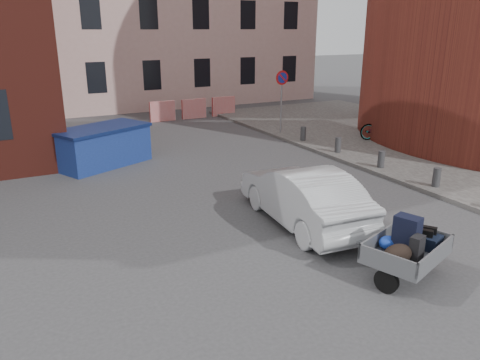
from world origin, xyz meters
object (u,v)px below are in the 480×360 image
dumpster (102,146)px  trailer (406,248)px  silver_car (303,196)px  bicycle (382,127)px

dumpster → trailer: bearing=-97.2°
dumpster → silver_car: bearing=-91.8°
silver_car → bicycle: 9.47m
trailer → silver_car: size_ratio=0.47×
trailer → bicycle: (7.56, 8.47, 0.03)m
trailer → bicycle: trailer is taller
silver_car → trailer: bearing=98.8°
silver_car → bicycle: size_ratio=2.15×
trailer → dumpster: bearing=88.7°
trailer → bicycle: 11.35m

